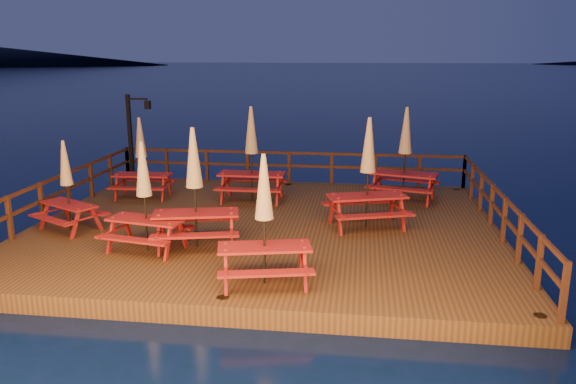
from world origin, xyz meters
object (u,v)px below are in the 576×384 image
(lamp_post, at_px, (134,130))
(picnic_table_2, at_px, (264,218))
(picnic_table_0, at_px, (141,157))
(picnic_table_1, at_px, (144,195))

(lamp_post, distance_m, picnic_table_2, 10.36)
(picnic_table_0, height_order, picnic_table_1, picnic_table_1)
(lamp_post, height_order, picnic_table_1, lamp_post)
(picnic_table_0, relative_size, picnic_table_1, 0.99)
(lamp_post, xyz_separation_m, picnic_table_0, (1.16, -2.33, -0.50))
(picnic_table_1, bearing_deg, picnic_table_2, -15.89)
(picnic_table_2, bearing_deg, picnic_table_1, 140.56)
(picnic_table_1, relative_size, picnic_table_2, 0.98)
(picnic_table_0, xyz_separation_m, picnic_table_2, (4.89, -6.07, 0.04))
(lamp_post, xyz_separation_m, picnic_table_1, (3.07, -6.90, -0.49))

